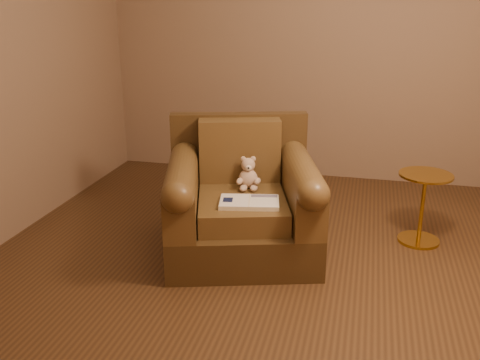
# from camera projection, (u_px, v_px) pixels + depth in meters

# --- Properties ---
(floor) EXTENTS (4.00, 4.00, 0.00)m
(floor) POSITION_uv_depth(u_px,v_px,m) (271.00, 264.00, 3.67)
(floor) COLOR #4C311A
(floor) RESTS_ON ground
(room) EXTENTS (4.02, 4.02, 2.71)m
(room) POSITION_uv_depth(u_px,v_px,m) (277.00, 1.00, 3.11)
(room) COLOR #8F7058
(room) RESTS_ON ground
(armchair) EXTENTS (1.25, 1.22, 0.92)m
(armchair) POSITION_uv_depth(u_px,v_px,m) (241.00, 203.00, 3.78)
(armchair) COLOR #432E16
(armchair) RESTS_ON floor
(teddy_bear) EXTENTS (0.17, 0.20, 0.23)m
(teddy_bear) POSITION_uv_depth(u_px,v_px,m) (248.00, 176.00, 3.81)
(teddy_bear) COLOR #CAA88D
(teddy_bear) RESTS_ON armchair
(guidebook) EXTENTS (0.43, 0.30, 0.03)m
(guidebook) POSITION_uv_depth(u_px,v_px,m) (249.00, 202.00, 3.53)
(guidebook) COLOR beige
(guidebook) RESTS_ON armchair
(side_table) EXTENTS (0.38, 0.38, 0.53)m
(side_table) POSITION_uv_depth(u_px,v_px,m) (422.00, 206.00, 3.91)
(side_table) COLOR gold
(side_table) RESTS_ON floor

